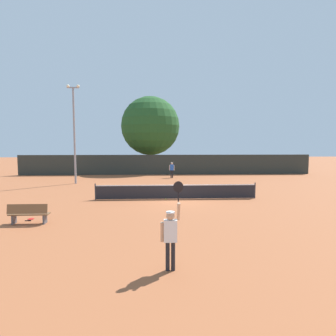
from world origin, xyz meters
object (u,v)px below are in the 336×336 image
object	(u,v)px
tennis_ball	(166,199)
parked_car_near	(111,163)
large_tree	(150,126)
light_pole	(74,128)
parked_car_far	(232,164)
parked_car_mid	(177,163)
spare_racket	(31,219)
player_receiving	(172,168)
courtside_bench	(29,214)
player_serving	(171,231)

from	to	relation	value
tennis_ball	parked_car_near	bearing A→B (deg)	107.01
parked_car_near	large_tree	bearing A→B (deg)	-30.69
light_pole	parked_car_far	xyz separation A→B (m)	(18.35, 13.17, -4.30)
parked_car_near	parked_car_mid	bearing A→B (deg)	9.50
spare_racket	parked_car_mid	xyz separation A→B (m)	(9.44, 28.55, 0.76)
parked_car_mid	tennis_ball	bearing A→B (deg)	-101.82
light_pole	tennis_ball	bearing A→B (deg)	-44.21
player_receiving	spare_racket	bearing A→B (deg)	64.07
spare_racket	courtside_bench	xyz separation A→B (m)	(0.27, -0.79, 0.46)
spare_racket	parked_car_near	size ratio (longest dim) A/B	0.12
player_serving	light_pole	xyz separation A→B (m)	(-7.81, 18.19, 3.92)
light_pole	parked_car_mid	bearing A→B (deg)	56.42
player_serving	parked_car_near	bearing A→B (deg)	101.58
tennis_ball	parked_car_near	distance (m)	24.61
player_serving	parked_car_mid	xyz separation A→B (m)	(2.92, 34.34, -0.38)
light_pole	parked_car_far	bearing A→B (deg)	35.65
player_receiving	light_pole	distance (m)	10.75
spare_racket	parked_car_mid	world-z (taller)	parked_car_mid
player_serving	parked_car_mid	distance (m)	34.47
player_receiving	parked_car_mid	size ratio (longest dim) A/B	0.39
spare_racket	light_pole	bearing A→B (deg)	95.92
player_serving	player_receiving	size ratio (longest dim) A/B	1.55
light_pole	large_tree	distance (m)	13.09
player_serving	parked_car_far	bearing A→B (deg)	71.41
light_pole	parked_car_near	world-z (taller)	light_pole
player_serving	large_tree	world-z (taller)	large_tree
courtside_bench	light_pole	bearing A→B (deg)	96.74
player_receiving	spare_racket	size ratio (longest dim) A/B	3.24
player_receiving	large_tree	size ratio (longest dim) A/B	0.17
courtside_bench	light_pole	world-z (taller)	light_pole
spare_racket	large_tree	size ratio (longest dim) A/B	0.05
tennis_ball	parked_car_near	size ratio (longest dim) A/B	0.02
parked_car_mid	player_serving	bearing A→B (deg)	-100.36
large_tree	parked_car_far	distance (m)	12.87
tennis_ball	parked_car_far	size ratio (longest dim) A/B	0.02
parked_car_far	light_pole	bearing A→B (deg)	-144.75
large_tree	parked_car_far	xyz separation A→B (m)	(11.57, 2.01, -5.25)
tennis_ball	parked_car_mid	bearing A→B (deg)	83.68
player_receiving	parked_car_near	xyz separation A→B (m)	(-8.31, 11.82, -0.25)
tennis_ball	parked_car_mid	xyz separation A→B (m)	(2.66, 24.00, 0.74)
player_receiving	courtside_bench	world-z (taller)	player_receiving
player_receiving	large_tree	bearing A→B (deg)	-71.78
player_receiving	parked_car_near	world-z (taller)	parked_car_near
tennis_ball	player_serving	bearing A→B (deg)	-91.45
tennis_ball	courtside_bench	distance (m)	8.43
spare_racket	parked_car_mid	distance (m)	30.08
courtside_bench	large_tree	size ratio (longest dim) A/B	0.18
tennis_ball	parked_car_far	world-z (taller)	parked_car_far
parked_car_near	parked_car_far	bearing A→B (deg)	-1.46
courtside_bench	light_pole	distance (m)	14.05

